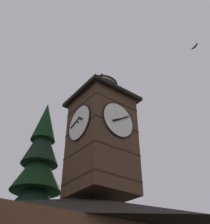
{
  "coord_description": "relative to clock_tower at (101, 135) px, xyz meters",
  "views": [
    {
      "loc": [
        8.87,
        12.94,
        1.61
      ],
      "look_at": [
        -0.56,
        0.55,
        11.99
      ],
      "focal_mm": 42.65,
      "sensor_mm": 36.0,
      "label": 1
    }
  ],
  "objects": [
    {
      "name": "moon",
      "position": [
        -14.09,
        -37.04,
        3.12
      ],
      "size": [
        2.4,
        2.4,
        2.4
      ],
      "color": "silver"
    },
    {
      "name": "clock_tower",
      "position": [
        0.0,
        0.0,
        0.0
      ],
      "size": [
        4.29,
        4.29,
        9.9
      ],
      "color": "#4C3323",
      "rests_on": "building_main"
    },
    {
      "name": "pine_tree_behind",
      "position": [
        2.3,
        -4.5,
        -4.69
      ],
      "size": [
        6.03,
        6.03,
        14.58
      ],
      "color": "#473323",
      "rests_on": "ground_plane"
    },
    {
      "name": "flying_bird_high",
      "position": [
        -5.98,
        5.1,
        8.25
      ],
      "size": [
        0.29,
        0.72,
        0.14
      ],
      "color": "black"
    }
  ]
}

